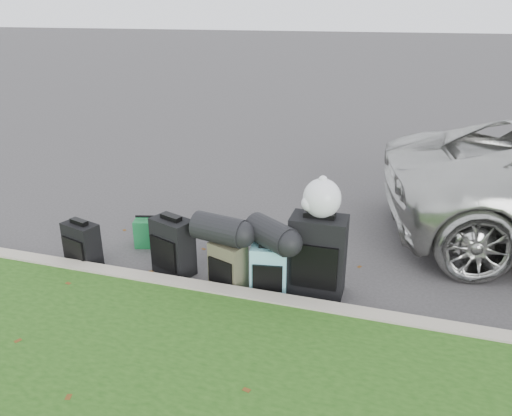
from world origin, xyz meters
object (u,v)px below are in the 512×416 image
(suitcase_large_black_right, at_px, (318,255))
(tote_green, at_px, (148,232))
(tote_navy, at_px, (229,236))
(suitcase_large_black_left, at_px, (173,246))
(suitcase_olive, at_px, (228,265))
(suitcase_teal, at_px, (269,270))
(suitcase_small_black, at_px, (82,245))

(suitcase_large_black_right, height_order, tote_green, suitcase_large_black_right)
(suitcase_large_black_right, height_order, tote_navy, suitcase_large_black_right)
(suitcase_large_black_right, relative_size, tote_navy, 2.87)
(suitcase_large_black_left, xyz_separation_m, suitcase_olive, (0.68, -0.11, -0.07))
(suitcase_teal, bearing_deg, suitcase_small_black, 171.88)
(suitcase_olive, distance_m, tote_navy, 0.96)
(suitcase_olive, xyz_separation_m, suitcase_teal, (0.44, 0.01, 0.01))
(suitcase_olive, height_order, suitcase_teal, suitcase_teal)
(suitcase_large_black_left, bearing_deg, tote_navy, 85.90)
(suitcase_large_black_left, relative_size, tote_navy, 2.21)
(tote_navy, bearing_deg, suitcase_olive, -78.68)
(suitcase_small_black, height_order, tote_green, suitcase_small_black)
(suitcase_large_black_left, distance_m, tote_navy, 0.88)
(suitcase_small_black, xyz_separation_m, tote_navy, (1.43, 0.93, -0.11))
(suitcase_small_black, relative_size, suitcase_olive, 1.02)
(suitcase_olive, bearing_deg, tote_navy, 129.32)
(tote_navy, bearing_deg, suitcase_large_black_left, -122.88)
(suitcase_small_black, xyz_separation_m, tote_green, (0.46, 0.68, -0.08))
(suitcase_small_black, distance_m, tote_navy, 1.71)
(suitcase_teal, distance_m, tote_green, 1.85)
(suitcase_small_black, bearing_deg, suitcase_large_black_right, 21.08)
(suitcase_olive, xyz_separation_m, tote_navy, (-0.32, 0.90, -0.11))
(suitcase_small_black, relative_size, suitcase_large_black_left, 0.80)
(suitcase_large_black_left, bearing_deg, tote_green, 159.20)
(tote_green, bearing_deg, tote_navy, -1.04)
(suitcase_large_black_right, bearing_deg, suitcase_olive, -169.12)
(suitcase_small_black, bearing_deg, suitcase_teal, 17.55)
(suitcase_large_black_left, bearing_deg, suitcase_large_black_right, 23.13)
(suitcase_olive, bearing_deg, suitcase_large_black_left, -169.38)
(suitcase_large_black_left, distance_m, tote_green, 0.83)
(suitcase_large_black_left, relative_size, suitcase_teal, 1.23)
(suitcase_olive, relative_size, tote_green, 1.46)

